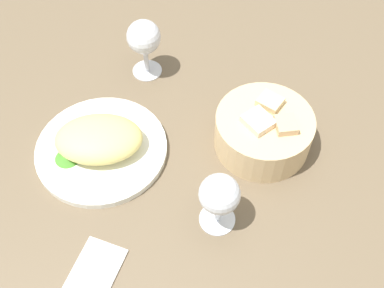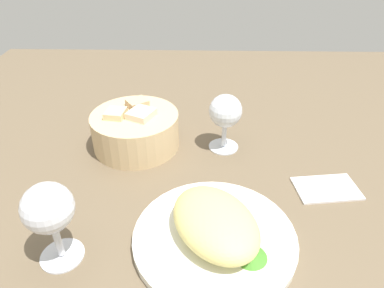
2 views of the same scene
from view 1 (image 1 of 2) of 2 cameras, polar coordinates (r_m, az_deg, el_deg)
ground_plane at (r=84.80cm, az=-0.86°, el=-5.04°), size 140.00×140.00×2.00cm
plate at (r=88.68cm, az=-10.96°, el=-0.63°), size 24.41×24.41×1.40cm
omelette at (r=86.09cm, az=-11.29°, el=0.63°), size 19.33×17.46×5.11cm
lettuce_garnish at (r=87.52cm, az=-14.99°, el=-1.43°), size 4.65×4.65×1.29cm
bread_basket at (r=86.55cm, az=8.71°, el=1.61°), size 17.80×17.80×8.79cm
wine_glass_near at (r=73.43cm, az=3.36°, el=-6.38°), size 6.66×6.66×11.98cm
wine_glass_far at (r=95.53cm, az=-5.88°, el=12.55°), size 6.87×6.87×12.95cm
folded_napkin at (r=77.72cm, az=-11.94°, el=-15.19°), size 8.37×11.82×0.80cm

